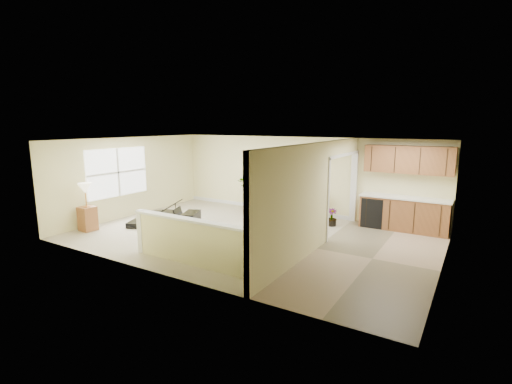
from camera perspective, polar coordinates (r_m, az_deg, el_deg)
The scene contains 20 objects.
floor at distance 9.78m, azimuth -0.84°, elevation -6.86°, with size 9.00×9.00×0.00m, color tan.
back_wall at distance 12.10m, azimuth 6.72°, elevation 2.50°, with size 9.00×0.04×2.50m, color beige.
front_wall at distance 7.18m, azimuth -13.71°, elevation -3.25°, with size 9.00×0.04×2.50m, color beige.
left_wall at distance 12.45m, azimuth -18.71°, elevation 2.24°, with size 0.04×6.00×2.50m, color beige.
right_wall at distance 8.10m, azimuth 27.26°, elevation -2.58°, with size 0.04×6.00×2.50m, color beige.
ceiling at distance 9.35m, azimuth -0.88°, elevation 7.93°, with size 9.00×6.00×0.04m, color silver.
kitchen_vinyl at distance 8.62m, azimuth 17.47°, elevation -9.76°, with size 2.70×6.00×0.01m, color tan.
interior_partition at distance 8.92m, azimuth 9.87°, elevation -0.64°, with size 0.18×5.99×2.50m.
pony_half_wall at distance 7.82m, azimuth -9.44°, elevation -7.53°, with size 3.42×0.22×1.00m.
left_window at distance 12.10m, azimuth -20.52°, elevation 2.86°, with size 0.05×2.15×1.45m, color white.
wall_art_left at distance 12.44m, azimuth 2.71°, elevation 5.10°, with size 0.48×0.04×0.58m.
wall_mirror at distance 11.89m, azimuth 8.03°, elevation 5.00°, with size 0.55×0.04×0.55m.
kitchen_cabinets at distance 10.98m, azimuth 21.38°, elevation -0.98°, with size 2.36×0.65×2.33m.
piano at distance 11.34m, azimuth -14.33°, elevation -1.67°, with size 2.14×2.09×1.42m.
piano_bench at distance 10.55m, azimuth -9.96°, elevation -4.36°, with size 0.37×0.73×0.48m, color black.
loveseat at distance 11.60m, azimuth 5.93°, elevation -2.24°, with size 1.91×1.32×0.98m.
accent_table at distance 12.12m, azimuth 1.41°, elevation -1.08°, with size 0.52×0.52×0.76m.
palm_plant at distance 12.39m, azimuth 0.22°, elevation 0.15°, with size 1.57×1.46×1.41m.
small_plant at distance 10.95m, azimuth 11.56°, elevation -4.01°, with size 0.34×0.34×0.51m.
lamp_stand at distance 11.20m, azimuth -24.57°, elevation -2.62°, with size 0.40×0.40×1.33m.
Camera 1 is at (4.97, -7.91, 2.92)m, focal length 26.00 mm.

